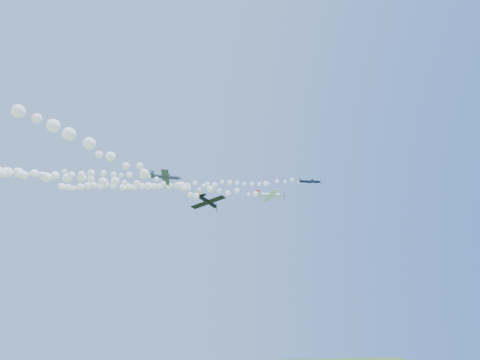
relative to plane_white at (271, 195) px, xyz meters
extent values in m
cylinder|color=white|center=(-0.25, -0.01, -0.02)|extent=(7.01, 1.77, 1.46)
cone|color=white|center=(3.47, 0.17, 0.24)|extent=(0.97, 1.01, 0.98)
cone|color=red|center=(3.98, 0.19, 0.28)|extent=(0.40, 0.36, 0.35)
cube|color=black|center=(3.85, 0.18, 0.27)|extent=(0.23, 0.31, 2.19)
cube|color=white|center=(0.04, -0.01, -0.14)|extent=(2.10, 8.57, 0.88)
cube|color=white|center=(-3.35, -0.16, -0.19)|extent=(1.11, 3.03, 0.37)
cube|color=red|center=(-3.49, -0.12, 0.44)|extent=(1.19, 0.25, 1.46)
sphere|color=black|center=(0.69, 0.06, 0.48)|extent=(0.92, 0.92, 0.94)
cylinder|color=black|center=(9.94, -2.75, 3.70)|extent=(4.83, 3.35, 1.02)
cone|color=black|center=(12.62, -3.59, 3.54)|extent=(0.91, 0.92, 0.73)
cone|color=silver|center=(12.99, -3.70, 3.52)|extent=(0.36, 0.35, 0.26)
cube|color=black|center=(12.89, -3.67, 3.53)|extent=(0.11, 0.54, 1.62)
cube|color=black|center=(10.15, -2.79, 3.59)|extent=(3.18, 6.31, 1.76)
cube|color=black|center=(7.72, -2.06, 3.87)|extent=(1.38, 2.31, 0.66)
cube|color=silver|center=(7.64, -2.16, 4.34)|extent=(0.83, 0.58, 1.07)
sphere|color=black|center=(10.64, -3.05, 3.98)|extent=(0.80, 0.92, 0.79)
cylinder|color=#3C4157|center=(-28.20, -13.01, -2.26)|extent=(6.01, 1.09, 1.14)
cone|color=#3C4157|center=(-25.01, -13.45, -2.43)|extent=(0.77, 0.83, 0.83)
cone|color=navy|center=(-24.57, -13.51, -2.45)|extent=(0.32, 0.29, 0.29)
cube|color=black|center=(-24.69, -13.49, -2.44)|extent=(0.19, 0.30, 1.89)
cube|color=#3C4157|center=(-27.96, -13.06, -2.39)|extent=(2.43, 7.45, 0.89)
cube|color=#3C4157|center=(-30.84, -12.65, -2.08)|extent=(1.17, 2.66, 0.36)
cube|color=navy|center=(-30.88, -12.59, -1.53)|extent=(1.02, 0.32, 1.24)
sphere|color=black|center=(-27.34, -13.09, -1.93)|extent=(0.84, 0.86, 0.81)
cylinder|color=black|center=(-20.53, -23.75, -10.40)|extent=(3.65, 5.20, 1.32)
cone|color=black|center=(-18.50, -21.52, -10.69)|extent=(1.02, 1.00, 0.82)
cone|color=yellow|center=(-18.22, -21.21, -10.73)|extent=(0.38, 0.39, 0.29)
cube|color=black|center=(-18.29, -21.30, -10.72)|extent=(0.25, 0.46, 1.76)
cube|color=black|center=(-20.36, -23.60, -10.53)|extent=(6.04, 5.52, 1.50)
cube|color=black|center=(-22.21, -25.60, -10.11)|extent=(2.33, 2.17, 0.58)
cube|color=yellow|center=(-22.30, -25.55, -9.60)|extent=(0.73, 0.92, 1.19)
sphere|color=black|center=(-20.02, -23.10, -10.13)|extent=(0.99, 1.06, 0.84)
camera|label=1|loc=(-32.07, -94.48, -32.49)|focal=30.00mm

